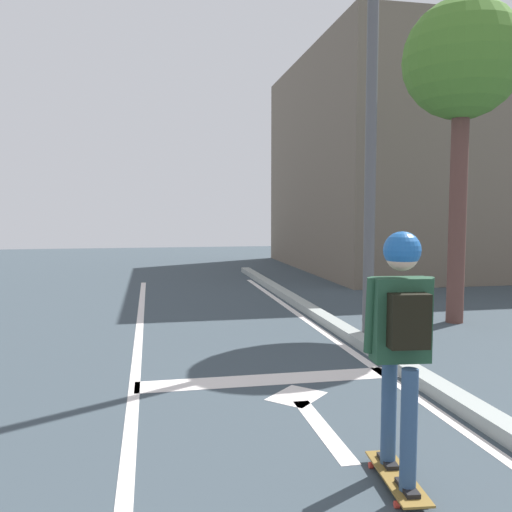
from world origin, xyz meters
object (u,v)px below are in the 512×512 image
traffic_signal_mast (316,59)px  roadside_tree (462,65)px  skateboard (397,477)px  skater (401,323)px

traffic_signal_mast → roadside_tree: (2.82, 0.97, 0.30)m
skateboard → roadside_tree: 7.38m
skateboard → roadside_tree: bearing=55.1°
skater → traffic_signal_mast: traffic_signal_mast is taller
traffic_signal_mast → roadside_tree: bearing=18.9°
skateboard → roadside_tree: (3.45, 4.96, 4.25)m
skater → skateboard: bearing=84.4°
skateboard → traffic_signal_mast: 5.64m
traffic_signal_mast → roadside_tree: size_ratio=1.11×
skateboard → traffic_signal_mast: bearing=80.9°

